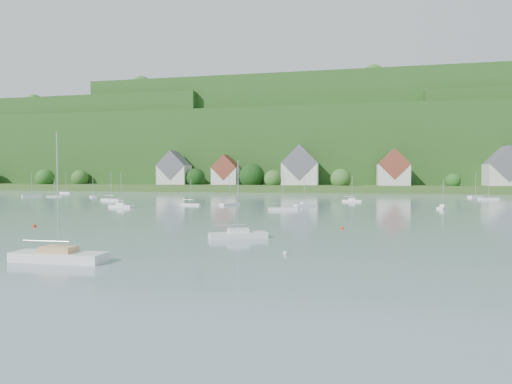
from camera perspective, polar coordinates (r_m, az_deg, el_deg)
far_shore_strip at (r=206.33m, az=4.85°, el=0.61°), size 600.00×60.00×3.00m
forested_ridge at (r=274.90m, az=6.60°, el=5.45°), size 620.00×181.22×69.89m
village_building_0 at (r=207.45m, az=-10.86°, el=2.80°), size 14.00×10.40×16.00m
village_building_1 at (r=201.21m, az=-4.04°, el=2.64°), size 12.00×9.36×14.00m
village_building_2 at (r=193.82m, az=5.92°, el=3.10°), size 16.00×11.44×18.00m
village_building_3 at (r=192.06m, az=17.83°, el=2.77°), size 13.00×10.40×15.50m
village_building_4 at (r=205.81m, az=30.27°, el=2.57°), size 15.00×10.40×16.50m
near_sailboat_2 at (r=39.17m, az=-24.81°, el=-7.69°), size 7.91×2.28×10.66m
near_sailboat_3 at (r=48.70m, az=-2.40°, el=-5.66°), size 6.71×4.61×8.88m
mooring_buoy_1 at (r=38.87m, az=3.92°, el=-8.35°), size 0.44×0.44×0.44m
mooring_buoy_2 at (r=58.05m, az=11.43°, el=-4.89°), size 0.45×0.45×0.45m
mooring_buoy_3 at (r=66.80m, az=-27.43°, el=-4.17°), size 0.50×0.50×0.50m
far_sailboat_cluster at (r=121.32m, az=5.90°, el=-1.02°), size 197.49×69.27×8.53m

